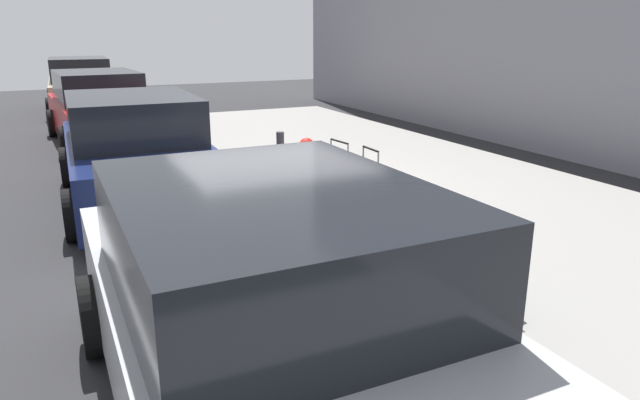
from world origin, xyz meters
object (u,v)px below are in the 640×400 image
suitcase_teal_0 (481,274)px  parked_car_silver_0 (274,317)px  parked_car_navy_1 (136,153)px  suitcase_maroon_2 (414,238)px  suitcase_red_5 (358,194)px  suitcase_black_6 (339,187)px  suitcase_olive_3 (391,216)px  fire_hydrant (307,166)px  suitcase_navy_4 (369,206)px  parked_car_red_2 (100,110)px  bollard_post (281,160)px  suitcase_silver_1 (441,251)px  parked_car_beige_3 (81,87)px

suitcase_teal_0 → parked_car_silver_0: bearing=104.6°
parked_car_navy_1 → suitcase_maroon_2: bearing=-151.7°
suitcase_red_5 → suitcase_black_6: 0.48m
suitcase_olive_3 → fire_hydrant: (2.25, -0.02, 0.07)m
suitcase_navy_4 → parked_car_red_2: parked_car_red_2 is taller
suitcase_maroon_2 → fire_hydrant: (2.68, -0.02, 0.19)m
suitcase_olive_3 → suitcase_red_5: bearing=-6.3°
suitcase_red_5 → parked_car_silver_0: 3.65m
fire_hydrant → bollard_post: (0.62, 0.15, -0.02)m
suitcase_silver_1 → parked_car_beige_3: size_ratio=0.18×
suitcase_olive_3 → fire_hydrant: size_ratio=0.95×
parked_car_red_2 → suitcase_black_6: bearing=-163.2°
suitcase_navy_4 → suitcase_red_5: 0.46m
bollard_post → parked_car_navy_1: size_ratio=0.19×
suitcase_black_6 → parked_car_red_2: 7.61m
fire_hydrant → parked_car_red_2: size_ratio=0.19×
suitcase_teal_0 → parked_car_navy_1: parked_car_navy_1 is taller
suitcase_teal_0 → suitcase_red_5: (2.32, -0.08, 0.12)m
parked_car_silver_0 → parked_car_beige_3: (16.19, -0.00, 0.02)m
suitcase_silver_1 → parked_car_navy_1: (4.43, 2.10, 0.30)m
fire_hydrant → suitcase_silver_1: bearing=179.3°
parked_car_navy_1 → parked_car_red_2: (5.13, 0.00, 0.01)m
suitcase_navy_4 → fire_hydrant: (1.80, -0.03, 0.08)m
fire_hydrant → bollard_post: 0.63m
suitcase_silver_1 → suitcase_black_6: (2.28, -0.10, 0.06)m
suitcase_teal_0 → bollard_post: (4.30, 0.15, 0.17)m
suitcase_olive_3 → suitcase_red_5: size_ratio=1.00×
suitcase_teal_0 → bollard_post: bearing=2.0°
bollard_post → suitcase_maroon_2: bearing=-177.7°
suitcase_maroon_2 → bollard_post: bearing=2.3°
suitcase_black_6 → fire_hydrant: bearing=3.9°
suitcase_teal_0 → parked_car_red_2: bearing=12.0°
suitcase_maroon_2 → parked_car_beige_3: parked_car_beige_3 is taller
suitcase_maroon_2 → suitcase_olive_3: bearing=0.7°
bollard_post → parked_car_silver_0: 5.25m
parked_car_navy_1 → suitcase_black_6: bearing=-134.3°
bollard_post → parked_car_silver_0: parked_car_silver_0 is taller
suitcase_navy_4 → parked_car_silver_0: size_ratio=0.24×
parked_car_red_2 → parked_car_beige_3: size_ratio=0.95×
bollard_post → suitcase_navy_4: bearing=-177.1°
suitcase_black_6 → parked_car_red_2: (7.28, 2.20, 0.25)m
suitcase_black_6 → fire_hydrant: (0.88, 0.06, 0.10)m
suitcase_black_6 → bollard_post: (1.50, 0.21, 0.08)m
parked_car_beige_3 → suitcase_silver_1: bearing=-172.1°
suitcase_teal_0 → suitcase_maroon_2: suitcase_teal_0 is taller
suitcase_olive_3 → parked_car_beige_3: bearing=8.5°
parked_car_navy_1 → parked_car_beige_3: parked_car_beige_3 is taller
suitcase_red_5 → parked_car_navy_1: (2.63, 2.22, 0.22)m
suitcase_navy_4 → suitcase_black_6: bearing=-5.4°
fire_hydrant → bollard_post: size_ratio=1.00×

